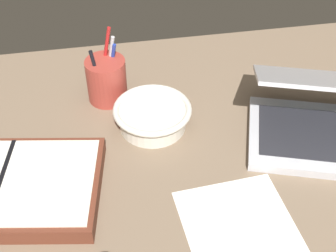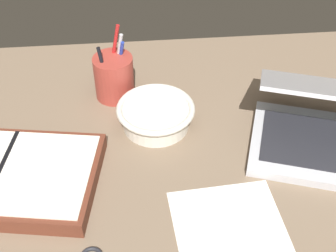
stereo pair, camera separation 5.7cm
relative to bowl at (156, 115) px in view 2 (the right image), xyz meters
The scene contains 4 objects.
desk_top 17.26cm from the bowl, 74.38° to the right, with size 140.00×100.00×2.00cm, color #75604C.
bowl is the anchor object (origin of this frame).
pen_cup 14.33cm from the bowl, 126.77° to the left, with size 8.81×8.81×16.73cm.
planner 32.43cm from the bowl, 155.58° to the right, with size 38.26×27.85×3.72cm.
Camera 2 is at (-8.77, -57.87, 68.67)cm, focal length 50.00 mm.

